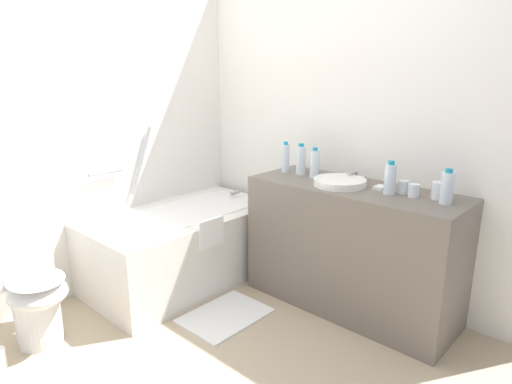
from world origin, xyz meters
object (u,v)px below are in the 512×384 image
object	(u,v)px
drinking_glass_1	(404,187)
bath_mat	(225,315)
bathtub	(184,244)
sink_faucet	(355,176)
drinking_glass_2	(438,191)
water_bottle_1	(315,164)
water_bottle_4	(286,158)
water_bottle_2	(390,179)
water_bottle_3	(301,160)
sink_basin	(340,182)
drinking_glass_0	(414,191)
toilet	(33,293)
soap_dish	(380,187)
water_bottle_0	(447,188)

from	to	relation	value
drinking_glass_1	bath_mat	xyz separation A→B (m)	(-0.74, 0.83, -0.89)
bathtub	drinking_glass_1	size ratio (longest dim) A/B	18.19
sink_faucet	drinking_glass_2	distance (m)	0.60
sink_faucet	bath_mat	size ratio (longest dim) A/B	0.27
water_bottle_1	water_bottle_4	size ratio (longest dim) A/B	0.94
water_bottle_2	water_bottle_4	world-z (taller)	water_bottle_4
water_bottle_4	drinking_glass_1	distance (m)	0.90
water_bottle_2	water_bottle_3	bearing A→B (deg)	85.34
sink_basin	water_bottle_1	world-z (taller)	water_bottle_1
bathtub	water_bottle_2	xyz separation A→B (m)	(0.50, -1.40, 0.66)
water_bottle_3	drinking_glass_2	distance (m)	0.98
sink_basin	drinking_glass_1	distance (m)	0.40
water_bottle_4	drinking_glass_0	xyz separation A→B (m)	(-0.01, -0.98, -0.07)
drinking_glass_2	bathtub	bearing A→B (deg)	109.42
bathtub	water_bottle_3	xyz separation A→B (m)	(0.56, -0.68, 0.67)
bathtub	water_bottle_1	distance (m)	1.18
sink_basin	sink_faucet	size ratio (longest dim) A/B	2.25
sink_faucet	bath_mat	bearing A→B (deg)	152.44
toilet	water_bottle_1	bearing A→B (deg)	62.96
sink_faucet	water_bottle_4	world-z (taller)	water_bottle_4
soap_dish	drinking_glass_2	bearing A→B (deg)	-87.09
sink_faucet	water_bottle_2	world-z (taller)	water_bottle_2
drinking_glass_0	soap_dish	world-z (taller)	drinking_glass_0
drinking_glass_0	drinking_glass_2	bearing A→B (deg)	-66.73
water_bottle_0	drinking_glass_0	size ratio (longest dim) A/B	2.54
water_bottle_3	toilet	bearing A→B (deg)	157.53
toilet	soap_dish	world-z (taller)	soap_dish
sink_faucet	drinking_glass_1	bearing A→B (deg)	-104.22
water_bottle_1	water_bottle_2	xyz separation A→B (m)	(-0.04, -0.59, -0.00)
drinking_glass_0	water_bottle_1	bearing A→B (deg)	89.14
water_bottle_4	drinking_glass_0	world-z (taller)	water_bottle_4
sink_basin	water_bottle_4	xyz separation A→B (m)	(0.07, 0.51, 0.08)
water_bottle_3	drinking_glass_0	distance (m)	0.86
drinking_glass_0	soap_dish	size ratio (longest dim) A/B	0.88
toilet	water_bottle_1	xyz separation A→B (m)	(1.66, -0.82, 0.64)
soap_dish	bath_mat	world-z (taller)	soap_dish
sink_basin	soap_dish	size ratio (longest dim) A/B	3.80
sink_basin	sink_faucet	world-z (taller)	sink_faucet
sink_faucet	drinking_glass_1	size ratio (longest dim) A/B	1.92
water_bottle_3	sink_faucet	bearing A→B (deg)	-74.27
water_bottle_3	drinking_glass_2	world-z (taller)	water_bottle_3
drinking_glass_1	soap_dish	size ratio (longest dim) A/B	0.88
water_bottle_4	bath_mat	bearing A→B (deg)	-173.95
water_bottle_2	bath_mat	bearing A→B (deg)	131.02
water_bottle_4	soap_dish	bearing A→B (deg)	-87.80
sink_faucet	soap_dish	world-z (taller)	sink_faucet
sink_basin	bath_mat	size ratio (longest dim) A/B	0.61
sink_faucet	water_bottle_0	xyz separation A→B (m)	(-0.14, -0.66, 0.06)
toilet	drinking_glass_1	bearing A→B (deg)	48.27
water_bottle_4	drinking_glass_1	xyz separation A→B (m)	(0.03, -0.90, -0.07)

